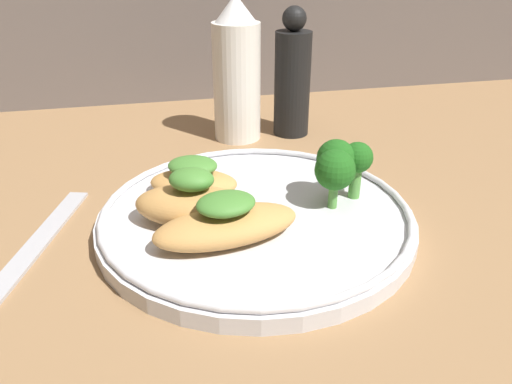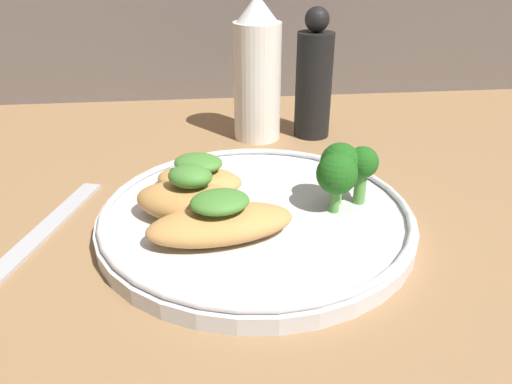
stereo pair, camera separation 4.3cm
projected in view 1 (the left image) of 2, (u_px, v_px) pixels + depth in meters
The scene contains 9 objects.
ground_plane at pixel (256, 231), 44.60cm from camera, with size 180.00×180.00×1.00cm, color #936D47.
plate at pixel (256, 216), 43.92cm from camera, with size 27.58×27.58×2.00cm.
grilled_meat_front at pixel (227, 223), 39.02cm from camera, with size 12.40×6.79×4.04cm.
grilled_meat_middle at pixel (193, 203), 41.28cm from camera, with size 11.05×8.25×4.95cm.
grilled_meat_back at pixel (193, 179), 46.32cm from camera, with size 9.24×7.02×3.56cm.
broccoli_bunch at pixel (340, 164), 43.79cm from camera, with size 5.82×5.06×5.75cm.
sauce_bottle at pixel (237, 73), 60.05cm from camera, with size 5.75×5.75×17.20cm.
pepper_grinder at pixel (292, 79), 61.92cm from camera, with size 4.49×4.49×15.75cm.
fork at pixel (40, 239), 41.89cm from camera, with size 6.66×16.93×0.60cm.
Camera 1 is at (-8.32, -37.11, 23.06)cm, focal length 35.00 mm.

